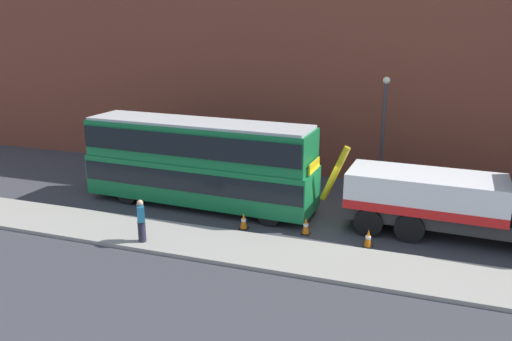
{
  "coord_description": "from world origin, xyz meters",
  "views": [
    {
      "loc": [
        3.65,
        -20.46,
        8.31
      ],
      "look_at": [
        -3.34,
        -0.27,
        2.0
      ],
      "focal_mm": 35.1,
      "sensor_mm": 36.0,
      "label": 1
    }
  ],
  "objects_px": {
    "street_lamp": "(383,125)",
    "traffic_cone_near_bus": "(244,221)",
    "traffic_cone_midway": "(306,226)",
    "pedestrian_onlooker": "(141,221)",
    "recovery_tow_truck": "(473,198)",
    "double_decker_bus": "(198,160)",
    "traffic_cone_near_truck": "(368,239)"
  },
  "relations": [
    {
      "from": "traffic_cone_midway",
      "to": "street_lamp",
      "type": "xyz_separation_m",
      "value": [
        2.25,
        6.56,
        3.13
      ]
    },
    {
      "from": "pedestrian_onlooker",
      "to": "traffic_cone_midway",
      "type": "bearing_deg",
      "value": -8.21
    },
    {
      "from": "recovery_tow_truck",
      "to": "traffic_cone_near_bus",
      "type": "bearing_deg",
      "value": -164.89
    },
    {
      "from": "recovery_tow_truck",
      "to": "double_decker_bus",
      "type": "height_order",
      "value": "double_decker_bus"
    },
    {
      "from": "traffic_cone_midway",
      "to": "street_lamp",
      "type": "height_order",
      "value": "street_lamp"
    },
    {
      "from": "double_decker_bus",
      "to": "street_lamp",
      "type": "xyz_separation_m",
      "value": [
        7.79,
        4.94,
        1.24
      ]
    },
    {
      "from": "recovery_tow_truck",
      "to": "pedestrian_onlooker",
      "type": "xyz_separation_m",
      "value": [
        -12.02,
        -4.71,
        -0.77
      ]
    },
    {
      "from": "recovery_tow_truck",
      "to": "pedestrian_onlooker",
      "type": "height_order",
      "value": "recovery_tow_truck"
    },
    {
      "from": "recovery_tow_truck",
      "to": "traffic_cone_midway",
      "type": "distance_m",
      "value": 6.61
    },
    {
      "from": "recovery_tow_truck",
      "to": "double_decker_bus",
      "type": "relative_size",
      "value": 0.92
    },
    {
      "from": "traffic_cone_midway",
      "to": "street_lamp",
      "type": "bearing_deg",
      "value": 71.03
    },
    {
      "from": "traffic_cone_midway",
      "to": "traffic_cone_near_truck",
      "type": "distance_m",
      "value": 2.59
    },
    {
      "from": "traffic_cone_near_truck",
      "to": "recovery_tow_truck",
      "type": "bearing_deg",
      "value": 28.54
    },
    {
      "from": "double_decker_bus",
      "to": "traffic_cone_midway",
      "type": "distance_m",
      "value": 6.07
    },
    {
      "from": "pedestrian_onlooker",
      "to": "street_lamp",
      "type": "bearing_deg",
      "value": 13.77
    },
    {
      "from": "double_decker_bus",
      "to": "traffic_cone_near_bus",
      "type": "height_order",
      "value": "double_decker_bus"
    },
    {
      "from": "double_decker_bus",
      "to": "traffic_cone_near_bus",
      "type": "bearing_deg",
      "value": -30.72
    },
    {
      "from": "recovery_tow_truck",
      "to": "traffic_cone_midway",
      "type": "height_order",
      "value": "recovery_tow_truck"
    },
    {
      "from": "double_decker_bus",
      "to": "recovery_tow_truck",
      "type": "bearing_deg",
      "value": 2.69
    },
    {
      "from": "pedestrian_onlooker",
      "to": "street_lamp",
      "type": "xyz_separation_m",
      "value": [
        8.02,
        9.67,
        2.49
      ]
    },
    {
      "from": "traffic_cone_near_bus",
      "to": "double_decker_bus",
      "type": "bearing_deg",
      "value": 146.47
    },
    {
      "from": "double_decker_bus",
      "to": "pedestrian_onlooker",
      "type": "bearing_deg",
      "value": -89.91
    },
    {
      "from": "pedestrian_onlooker",
      "to": "recovery_tow_truck",
      "type": "bearing_deg",
      "value": -15.17
    },
    {
      "from": "recovery_tow_truck",
      "to": "pedestrian_onlooker",
      "type": "bearing_deg",
      "value": -155.81
    },
    {
      "from": "double_decker_bus",
      "to": "traffic_cone_near_bus",
      "type": "distance_m",
      "value": 4.01
    },
    {
      "from": "street_lamp",
      "to": "traffic_cone_near_bus",
      "type": "bearing_deg",
      "value": -125.12
    },
    {
      "from": "recovery_tow_truck",
      "to": "street_lamp",
      "type": "xyz_separation_m",
      "value": [
        -4.0,
        4.96,
        1.71
      ]
    },
    {
      "from": "traffic_cone_near_bus",
      "to": "street_lamp",
      "type": "bearing_deg",
      "value": 54.88
    },
    {
      "from": "traffic_cone_midway",
      "to": "street_lamp",
      "type": "distance_m",
      "value": 7.61
    },
    {
      "from": "recovery_tow_truck",
      "to": "street_lamp",
      "type": "distance_m",
      "value": 6.6
    },
    {
      "from": "pedestrian_onlooker",
      "to": "traffic_cone_midway",
      "type": "height_order",
      "value": "pedestrian_onlooker"
    },
    {
      "from": "recovery_tow_truck",
      "to": "traffic_cone_near_bus",
      "type": "relative_size",
      "value": 14.16
    }
  ]
}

